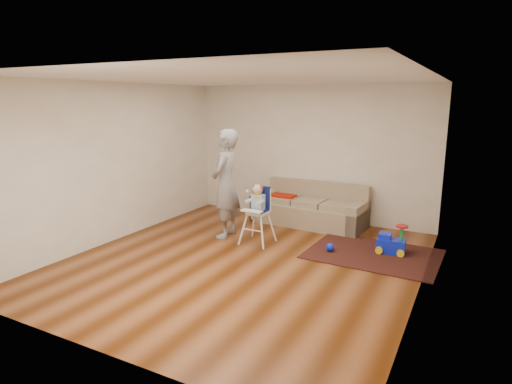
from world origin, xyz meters
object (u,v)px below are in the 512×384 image
at_px(side_table, 266,206).
at_px(toy_ball, 330,247).
at_px(ride_on_toy, 392,238).
at_px(adult, 226,184).
at_px(high_chair, 258,215).
at_px(sofa, 311,205).

relative_size(side_table, toy_ball, 3.69).
bearing_deg(ride_on_toy, adult, -173.89).
bearing_deg(adult, high_chair, 75.01).
bearing_deg(high_chair, adult, 175.10).
height_order(side_table, toy_ball, side_table).
distance_m(side_table, adult, 1.59).
bearing_deg(toy_ball, high_chair, -174.14).
distance_m(sofa, ride_on_toy, 1.95).
relative_size(sofa, toy_ball, 16.06).
bearing_deg(high_chair, toy_ball, 6.82).
height_order(side_table, high_chair, high_chair).
height_order(ride_on_toy, toy_ball, ride_on_toy).
distance_m(ride_on_toy, adult, 2.92).
relative_size(ride_on_toy, toy_ball, 3.53).
bearing_deg(adult, toy_ball, 82.65).
distance_m(side_table, ride_on_toy, 2.88).
relative_size(high_chair, adult, 0.54).
bearing_deg(sofa, toy_ball, -54.13).
relative_size(side_table, adult, 0.26).
bearing_deg(ride_on_toy, high_chair, -169.30).
bearing_deg(side_table, ride_on_toy, -19.44).
xyz_separation_m(side_table, toy_ball, (1.84, -1.36, -0.16)).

